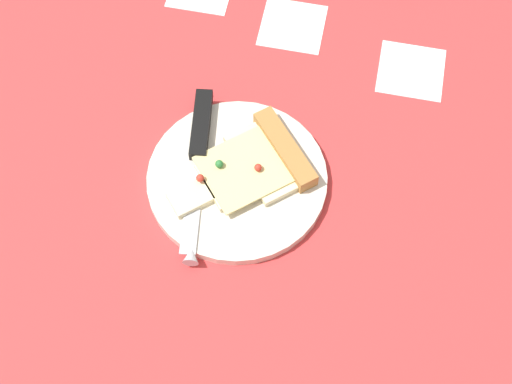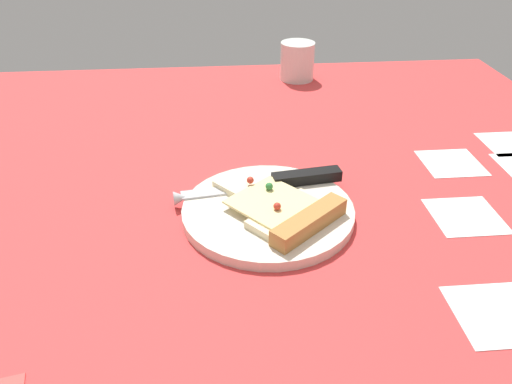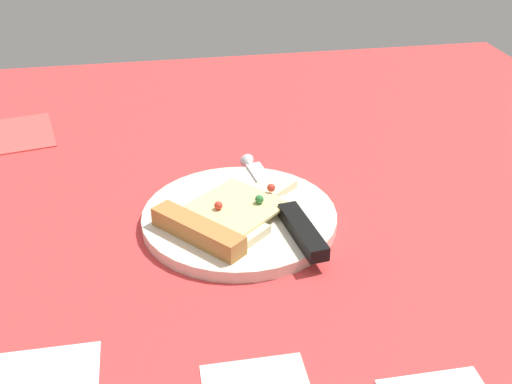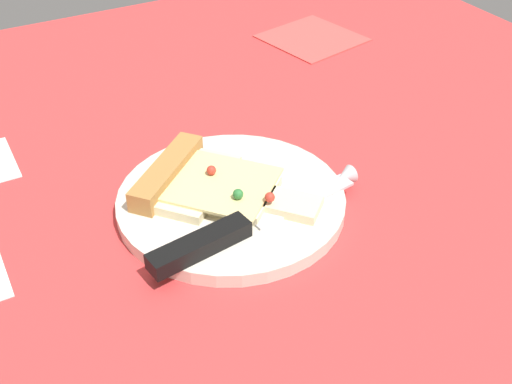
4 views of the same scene
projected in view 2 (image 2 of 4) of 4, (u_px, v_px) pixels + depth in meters
The scene contains 5 objects.
ground_plane at pixel (260, 212), 71.08cm from camera, with size 121.79×121.79×3.00cm.
plate at pixel (268, 212), 67.34cm from camera, with size 22.93×22.93×1.42cm, color silver.
pizza_slice at pixel (283, 210), 65.01cm from camera, with size 17.26×18.28×2.33cm.
knife at pixel (276, 182), 71.37cm from camera, with size 24.06×5.40×2.45cm.
drinking_glass at pixel (297, 61), 111.56cm from camera, with size 7.53×7.53×8.18cm, color silver.
Camera 2 is at (-5.69, -58.45, 38.64)cm, focal length 35.38 mm.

